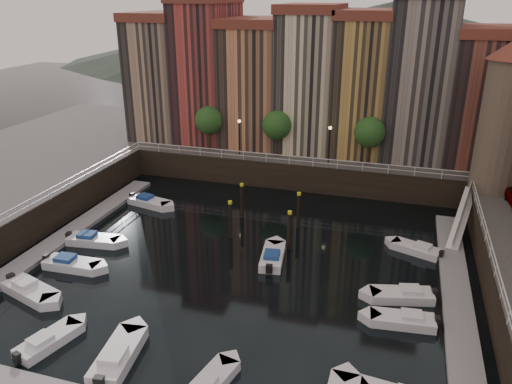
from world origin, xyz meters
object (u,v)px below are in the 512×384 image
(boat_left_1, at_px, (71,264))
(boat_left_2, at_px, (93,240))
(mooring_pilings, at_px, (265,216))
(gangway, at_px, (462,215))
(boat_left_0, at_px, (30,290))
(corner_tower, at_px, (508,113))

(boat_left_1, xyz_separation_m, boat_left_2, (-0.79, 4.04, -0.00))
(mooring_pilings, height_order, boat_left_2, mooring_pilings)
(gangway, distance_m, mooring_pilings, 17.40)
(boat_left_0, xyz_separation_m, boat_left_2, (-0.29, 8.12, -0.02))
(boat_left_0, distance_m, boat_left_2, 8.12)
(boat_left_2, bearing_deg, corner_tower, 17.94)
(boat_left_0, relative_size, boat_left_2, 1.05)
(mooring_pilings, relative_size, boat_left_1, 1.29)
(corner_tower, xyz_separation_m, mooring_pilings, (-19.67, -9.14, -8.54))
(boat_left_0, bearing_deg, boat_left_1, 100.36)
(mooring_pilings, relative_size, boat_left_0, 1.22)
(gangway, height_order, mooring_pilings, gangway)
(corner_tower, bearing_deg, boat_left_1, -148.77)
(corner_tower, height_order, mooring_pilings, corner_tower)
(gangway, height_order, boat_left_0, gangway)
(corner_tower, relative_size, boat_left_0, 2.74)
(gangway, height_order, boat_left_2, gangway)
(boat_left_0, height_order, boat_left_1, boat_left_0)
(mooring_pilings, bearing_deg, boat_left_2, -154.47)
(mooring_pilings, xyz_separation_m, boat_left_0, (-13.19, -14.56, -1.27))
(corner_tower, height_order, boat_left_0, corner_tower)
(corner_tower, xyz_separation_m, boat_left_2, (-33.15, -15.58, -9.83))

